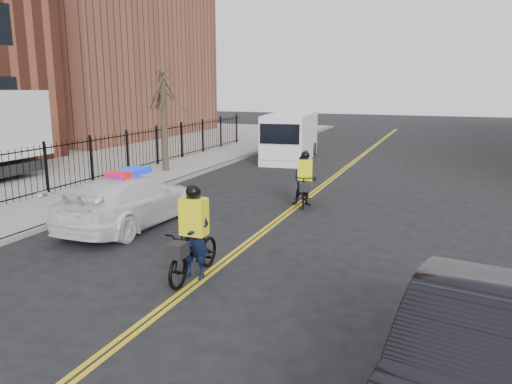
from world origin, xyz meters
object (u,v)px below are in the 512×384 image
Objects in this scene: police_cruiser at (130,200)px; cyclist_near at (194,246)px; dark_sedan at (482,363)px; cargo_van at (290,138)px; cyclist_far at (305,184)px.

cyclist_near is (3.74, -2.98, -0.04)m from police_cruiser.
cargo_van is (-8.83, 20.24, 0.37)m from dark_sedan.
cyclist_far is at bearing 86.18° from cyclist_near.
police_cruiser is at bearing 140.87° from cyclist_near.
cargo_van reaches higher than police_cruiser.
cyclist_near is at bearing 142.08° from police_cruiser.
police_cruiser is 1.00× the size of dark_sedan.
dark_sedan is 11.50m from cyclist_far.
cyclist_far reaches higher than police_cruiser.
cyclist_far is at bearing 125.82° from dark_sedan.
cyclist_far is (4.14, 4.26, -0.02)m from police_cruiser.
police_cruiser is 4.78m from cyclist_near.
police_cruiser is at bearing 156.29° from dark_sedan.
cyclist_near reaches higher than dark_sedan.
cargo_van is at bearing -91.21° from police_cruiser.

